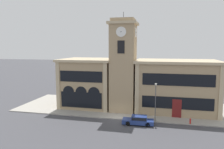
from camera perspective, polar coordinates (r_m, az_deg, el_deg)
name	(u,v)px	position (r m, az deg, el deg)	size (l,w,h in m)	color
ground_plane	(117,120)	(36.68, 1.38, -11.71)	(300.00, 300.00, 0.00)	#424247
sidewalk_kerb	(125,108)	(43.31, 3.31, -8.63)	(41.17, 14.18, 0.15)	#A39E93
clock_tower	(123,66)	(39.94, 2.94, 2.30)	(5.08, 5.08, 18.07)	tan
town_hall_left_wing	(89,82)	(44.54, -5.99, -1.99)	(10.56, 9.86, 9.54)	tan
town_hall_right_wing	(176,86)	(42.23, 16.35, -2.80)	(14.80, 9.86, 9.48)	tan
parked_car_near	(139,120)	(34.46, 6.95, -11.73)	(4.86, 1.93, 1.42)	navy
street_lamp	(156,96)	(35.26, 11.32, -5.65)	(0.36, 0.36, 6.12)	#4C4C51
fire_hydrant	(190,121)	(36.34, 19.76, -11.39)	(0.22, 0.22, 0.87)	red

